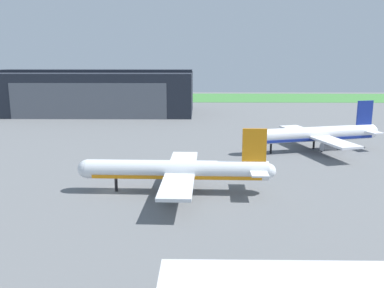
% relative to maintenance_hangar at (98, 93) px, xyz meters
% --- Properties ---
extents(ground_plane, '(440.00, 440.00, 0.00)m').
position_rel_maintenance_hangar_xyz_m(ground_plane, '(27.99, -107.00, -9.16)').
color(ground_plane, slate).
extents(grass_field_strip, '(440.00, 56.00, 0.08)m').
position_rel_maintenance_hangar_xyz_m(grass_field_strip, '(27.99, 73.25, -9.12)').
color(grass_field_strip, '#41823C').
rests_on(grass_field_strip, ground_plane).
extents(maintenance_hangar, '(82.85, 35.49, 19.24)m').
position_rel_maintenance_hangar_xyz_m(maintenance_hangar, '(0.00, 0.00, 0.00)').
color(maintenance_hangar, '#232833').
rests_on(maintenance_hangar, ground_plane).
extents(airliner_far_right, '(37.96, 31.96, 13.00)m').
position_rel_maintenance_hangar_xyz_m(airliner_far_right, '(74.82, -72.89, -4.81)').
color(airliner_far_right, white).
rests_on(airliner_far_right, ground_plane).
extents(airliner_near_left, '(36.35, 30.36, 12.02)m').
position_rel_maintenance_hangar_xyz_m(airliner_near_left, '(40.40, -107.38, -5.06)').
color(airliner_near_left, silver).
rests_on(airliner_near_left, ground_plane).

